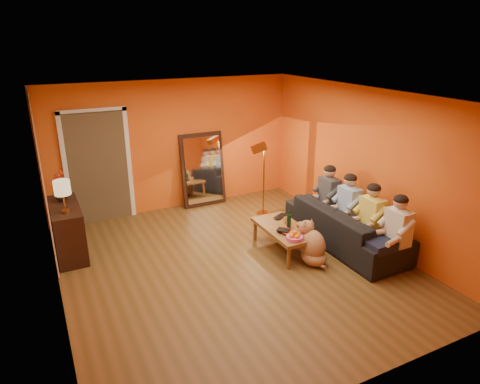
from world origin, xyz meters
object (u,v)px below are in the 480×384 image
tumbler (287,221)px  coffee_table (284,239)px  person_far_right (329,198)px  laptop (282,217)px  sideboard (68,230)px  person_mid_right (349,208)px  dog (313,242)px  person_mid_left (371,220)px  wine_bottle (289,219)px  floor_lamp (264,180)px  vase (61,194)px  table_lamp (63,197)px  sofa (345,226)px  person_far_left (397,233)px

tumbler → coffee_table: bearing=-135.0°
person_far_right → laptop: 1.01m
sideboard → tumbler: size_ratio=10.63×
coffee_table → person_mid_right: bearing=-7.4°
dog → person_far_right: 1.38m
person_mid_left → wine_bottle: 1.31m
floor_lamp → sideboard: bearing=-162.1°
floor_lamp → coffee_table: bearing=-88.9°
person_far_right → wine_bottle: bearing=-159.0°
person_mid_right → tumbler: person_mid_right is taller
vase → table_lamp: bearing=-90.0°
sideboard → vase: (0.00, 0.25, 0.53)m
table_lamp → laptop: size_ratio=1.70×
sideboard → wine_bottle: sideboard is taller
vase → person_mid_left: bearing=-29.2°
sideboard → coffee_table: (3.19, -1.47, -0.21)m
sideboard → floor_lamp: floor_lamp is taller
tumbler → vase: size_ratio=0.52×
floor_lamp → tumbler: size_ratio=12.97×
sofa → coffee_table: size_ratio=1.92×
sideboard → coffee_table: sideboard is taller
sideboard → coffee_table: bearing=-24.7°
sofa → wine_bottle: (-1.00, 0.22, 0.23)m
sideboard → person_far_right: size_ratio=0.97×
tumbler → person_far_right: bearing=14.0°
sideboard → dog: 3.93m
person_mid_left → vase: person_mid_left is taller
sofa → floor_lamp: (-0.60, 1.75, 0.38)m
floor_lamp → tumbler: bearing=-85.6°
sofa → vase: bearing=64.9°
coffee_table → person_far_right: size_ratio=1.00×
sideboard → sofa: sideboard is taller
tumbler → table_lamp: bearing=162.4°
person_mid_right → wine_bottle: 1.13m
table_lamp → person_far_left: bearing=-29.2°
table_lamp → vase: (0.00, 0.55, -0.15)m
table_lamp → tumbler: bearing=-17.6°
dog → person_far_right: person_far_right is taller
table_lamp → person_far_right: 4.47m
sideboard → person_far_left: person_far_left is taller
table_lamp → wine_bottle: size_ratio=1.65×
sofa → person_mid_left: bearing=-163.9°
table_lamp → person_far_right: table_lamp is taller
sideboard → table_lamp: table_lamp is taller
table_lamp → floor_lamp: size_ratio=0.35×
table_lamp → vase: table_lamp is taller
person_far_left → person_far_right: size_ratio=1.00×
sideboard → laptop: 3.55m
person_far_right → tumbler: 1.10m
dog → person_far_left: 1.26m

